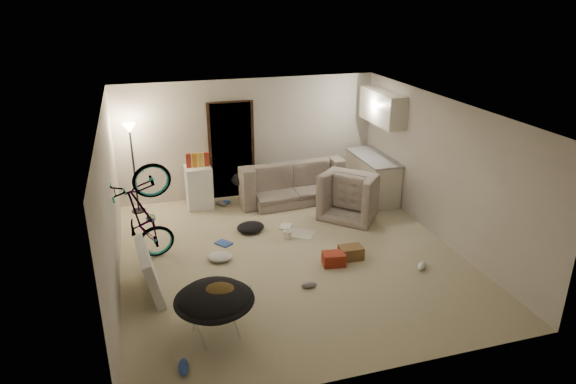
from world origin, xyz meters
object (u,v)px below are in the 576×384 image
object	(u,v)px
drink_case_a	(351,253)
tv_box	(150,271)
saucer_chair	(215,306)
armchair	(355,197)
mini_fridge	(199,187)
bicycle	(146,236)
floor_lamp	(132,149)
drink_case_b	(334,259)
kitchen_counter	(372,178)
juicer	(287,234)
sofa	(289,184)

from	to	relation	value
drink_case_a	tv_box	bearing A→B (deg)	-176.82
saucer_chair	drink_case_a	size ratio (longest dim) A/B	2.69
armchair	mini_fridge	bearing A→B (deg)	21.73
bicycle	drink_case_a	world-z (taller)	bicycle
floor_lamp	drink_case_b	world-z (taller)	floor_lamp
drink_case_a	drink_case_b	distance (m)	0.37
drink_case_a	drink_case_b	world-z (taller)	drink_case_a
mini_fridge	tv_box	xyz separation A→B (m)	(-1.12, -3.04, -0.07)
armchair	mini_fridge	size ratio (longest dim) A/B	1.23
armchair	drink_case_b	xyz separation A→B (m)	(-1.15, -1.80, -0.24)
floor_lamp	kitchen_counter	size ratio (longest dim) A/B	1.21
mini_fridge	floor_lamp	bearing A→B (deg)	174.30
armchair	saucer_chair	world-z (taller)	saucer_chair
bicycle	mini_fridge	size ratio (longest dim) A/B	2.03
saucer_chair	tv_box	bearing A→B (deg)	120.55
floor_lamp	juicer	world-z (taller)	floor_lamp
drink_case_b	juicer	xyz separation A→B (m)	(-0.45, 1.13, -0.02)
bicycle	sofa	bearing A→B (deg)	-63.84
armchair	saucer_chair	bearing A→B (deg)	88.05
kitchen_counter	tv_box	size ratio (longest dim) A/B	1.37
saucer_chair	mini_fridge	bearing A→B (deg)	85.07
saucer_chair	tv_box	world-z (taller)	same
drink_case_a	juicer	bearing A→B (deg)	129.67
drink_case_a	drink_case_b	size ratio (longest dim) A/B	1.06
kitchen_counter	drink_case_b	distance (m)	3.13
sofa	mini_fridge	distance (m)	1.89
sofa	drink_case_b	world-z (taller)	sofa
kitchen_counter	tv_box	bearing A→B (deg)	-152.25
floor_lamp	mini_fridge	distance (m)	1.51
mini_fridge	drink_case_b	world-z (taller)	mini_fridge
sofa	bicycle	distance (m)	3.60
floor_lamp	juicer	xyz separation A→B (m)	(2.53, -2.02, -1.22)
sofa	saucer_chair	xyz separation A→B (m)	(-2.25, -4.21, 0.11)
armchair	mini_fridge	xyz separation A→B (m)	(-2.90, 1.24, 0.09)
sofa	bicycle	xyz separation A→B (m)	(-3.01, -1.97, 0.14)
drink_case_a	sofa	bearing A→B (deg)	95.86
floor_lamp	drink_case_a	size ratio (longest dim) A/B	4.75
mini_fridge	saucer_chair	world-z (taller)	mini_fridge
kitchen_counter	sofa	xyz separation A→B (m)	(-1.72, 0.45, -0.12)
sofa	bicycle	bearing A→B (deg)	29.57
floor_lamp	mini_fridge	size ratio (longest dim) A/B	2.10
floor_lamp	saucer_chair	size ratio (longest dim) A/B	1.77
tv_box	sofa	bearing A→B (deg)	39.51
armchair	mini_fridge	distance (m)	3.16
armchair	bicycle	size ratio (longest dim) A/B	0.60
bicycle	mini_fridge	xyz separation A→B (m)	(1.12, 2.07, -0.03)
saucer_chair	juicer	xyz separation A→B (m)	(1.68, 2.39, -0.34)
mini_fridge	drink_case_b	size ratio (longest dim) A/B	2.40
kitchen_counter	bicycle	xyz separation A→B (m)	(-4.73, -1.52, 0.02)
bicycle	juicer	world-z (taller)	bicycle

